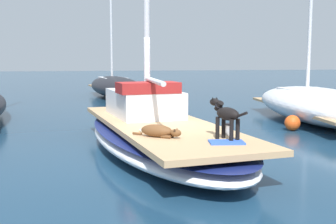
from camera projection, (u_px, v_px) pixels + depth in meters
ground_plane at (160, 153)px, 9.22m from camera, size 120.00×120.00×0.00m
sailboat_main at (159, 137)px, 9.18m from camera, size 3.59×7.54×0.66m
cabin_house at (144, 101)px, 10.14m from camera, size 1.72×2.41×0.84m
dog_black at (226, 115)px, 7.16m from camera, size 0.43×0.90×0.70m
dog_brown at (158, 131)px, 7.44m from camera, size 0.81×0.63×0.22m
deck_winch at (229, 129)px, 7.66m from camera, size 0.16×0.16×0.21m
coiled_rope at (148, 130)px, 8.02m from camera, size 0.32×0.32×0.04m
deck_towel at (227, 142)px, 6.92m from camera, size 0.60×0.43×0.03m
moored_boat_far_astern at (115, 86)px, 22.24m from camera, size 3.28×7.40×8.05m
moored_boat_starboard_side at (317, 104)px, 13.58m from camera, size 3.26×7.59×6.72m
mooring_buoy at (292, 123)px, 12.00m from camera, size 0.44×0.44×0.44m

